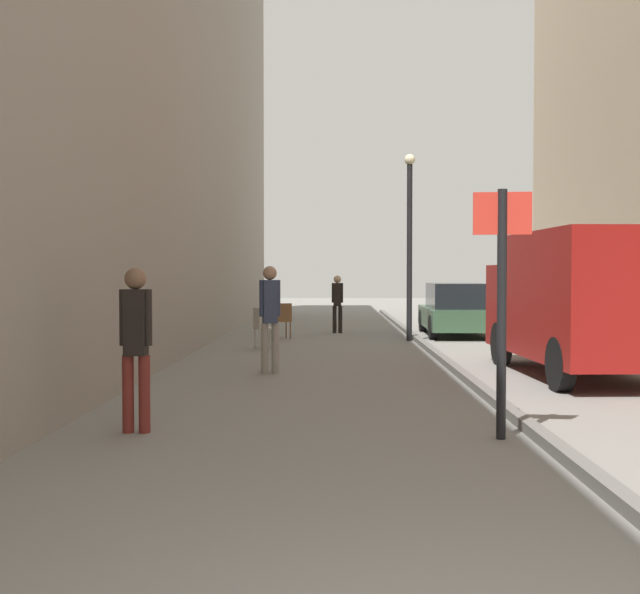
{
  "coord_description": "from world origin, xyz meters",
  "views": [
    {
      "loc": [
        -0.56,
        -2.93,
        1.73
      ],
      "look_at": [
        -0.79,
        11.4,
        1.3
      ],
      "focal_mm": 44.53,
      "sensor_mm": 36.0,
      "label": 1
    }
  ],
  "objects_px": {
    "cafe_chair_near_window": "(282,318)",
    "lamp_post": "(410,234)",
    "pedestrian_main_foreground": "(270,312)",
    "pedestrian_mid_block": "(136,338)",
    "cafe_chair_by_doorway": "(262,325)",
    "delivery_van": "(583,300)",
    "parked_car": "(457,310)",
    "street_sign_post": "(502,291)",
    "pedestrian_far_crossing": "(337,300)"
  },
  "relations": [
    {
      "from": "delivery_van",
      "to": "lamp_post",
      "type": "relative_size",
      "value": 1.05
    },
    {
      "from": "pedestrian_far_crossing",
      "to": "cafe_chair_near_window",
      "type": "xyz_separation_m",
      "value": [
        -1.46,
        -2.06,
        -0.41
      ]
    },
    {
      "from": "pedestrian_main_foreground",
      "to": "street_sign_post",
      "type": "relative_size",
      "value": 0.71
    },
    {
      "from": "lamp_post",
      "to": "cafe_chair_by_doorway",
      "type": "relative_size",
      "value": 5.06
    },
    {
      "from": "pedestrian_main_foreground",
      "to": "parked_car",
      "type": "xyz_separation_m",
      "value": [
        4.54,
        8.45,
        -0.36
      ]
    },
    {
      "from": "pedestrian_main_foreground",
      "to": "cafe_chair_near_window",
      "type": "distance_m",
      "value": 7.19
    },
    {
      "from": "delivery_van",
      "to": "lamp_post",
      "type": "distance_m",
      "value": 7.52
    },
    {
      "from": "parked_car",
      "to": "lamp_post",
      "type": "bearing_deg",
      "value": -129.4
    },
    {
      "from": "lamp_post",
      "to": "cafe_chair_by_doorway",
      "type": "height_order",
      "value": "lamp_post"
    },
    {
      "from": "pedestrian_far_crossing",
      "to": "street_sign_post",
      "type": "bearing_deg",
      "value": -79.53
    },
    {
      "from": "cafe_chair_by_doorway",
      "to": "pedestrian_main_foreground",
      "type": "bearing_deg",
      "value": -17.37
    },
    {
      "from": "street_sign_post",
      "to": "cafe_chair_by_doorway",
      "type": "distance_m",
      "value": 10.38
    },
    {
      "from": "pedestrian_mid_block",
      "to": "delivery_van",
      "type": "bearing_deg",
      "value": 38.18
    },
    {
      "from": "pedestrian_mid_block",
      "to": "cafe_chair_by_doorway",
      "type": "height_order",
      "value": "pedestrian_mid_block"
    },
    {
      "from": "pedestrian_main_foreground",
      "to": "cafe_chair_near_window",
      "type": "xyz_separation_m",
      "value": [
        -0.24,
        7.17,
        -0.52
      ]
    },
    {
      "from": "pedestrian_mid_block",
      "to": "cafe_chair_by_doorway",
      "type": "bearing_deg",
      "value": 88.19
    },
    {
      "from": "street_sign_post",
      "to": "delivery_van",
      "type": "bearing_deg",
      "value": -109.92
    },
    {
      "from": "pedestrian_far_crossing",
      "to": "cafe_chair_by_doorway",
      "type": "height_order",
      "value": "pedestrian_far_crossing"
    },
    {
      "from": "pedestrian_mid_block",
      "to": "parked_car",
      "type": "xyz_separation_m",
      "value": [
        5.59,
        13.53,
        -0.32
      ]
    },
    {
      "from": "pedestrian_main_foreground",
      "to": "street_sign_post",
      "type": "height_order",
      "value": "street_sign_post"
    },
    {
      "from": "pedestrian_main_foreground",
      "to": "street_sign_post",
      "type": "distance_m",
      "value": 6.07
    },
    {
      "from": "street_sign_post",
      "to": "lamp_post",
      "type": "height_order",
      "value": "lamp_post"
    },
    {
      "from": "pedestrian_main_foreground",
      "to": "cafe_chair_by_doorway",
      "type": "distance_m",
      "value": 4.48
    },
    {
      "from": "pedestrian_main_foreground",
      "to": "street_sign_post",
      "type": "xyz_separation_m",
      "value": [
        2.84,
        -5.34,
        0.48
      ]
    },
    {
      "from": "pedestrian_mid_block",
      "to": "cafe_chair_near_window",
      "type": "height_order",
      "value": "pedestrian_mid_block"
    },
    {
      "from": "pedestrian_far_crossing",
      "to": "parked_car",
      "type": "height_order",
      "value": "pedestrian_far_crossing"
    },
    {
      "from": "cafe_chair_near_window",
      "to": "cafe_chair_by_doorway",
      "type": "distance_m",
      "value": 2.77
    },
    {
      "from": "street_sign_post",
      "to": "cafe_chair_near_window",
      "type": "xyz_separation_m",
      "value": [
        -3.08,
        12.51,
        -1.0
      ]
    },
    {
      "from": "pedestrian_mid_block",
      "to": "pedestrian_far_crossing",
      "type": "bearing_deg",
      "value": 82.27
    },
    {
      "from": "delivery_van",
      "to": "street_sign_post",
      "type": "xyz_separation_m",
      "value": [
        -2.41,
        -4.99,
        0.26
      ]
    },
    {
      "from": "pedestrian_far_crossing",
      "to": "street_sign_post",
      "type": "xyz_separation_m",
      "value": [
        1.62,
        -14.57,
        0.59
      ]
    },
    {
      "from": "lamp_post",
      "to": "cafe_chair_near_window",
      "type": "relative_size",
      "value": 5.06
    },
    {
      "from": "delivery_van",
      "to": "cafe_chair_by_doorway",
      "type": "distance_m",
      "value": 7.53
    },
    {
      "from": "pedestrian_far_crossing",
      "to": "lamp_post",
      "type": "xyz_separation_m",
      "value": [
        1.82,
        -2.54,
        1.76
      ]
    },
    {
      "from": "parked_car",
      "to": "cafe_chair_by_doorway",
      "type": "distance_m",
      "value": 6.49
    },
    {
      "from": "pedestrian_main_foreground",
      "to": "parked_car",
      "type": "distance_m",
      "value": 9.6
    },
    {
      "from": "pedestrian_main_foreground",
      "to": "pedestrian_mid_block",
      "type": "relative_size",
      "value": 1.04
    },
    {
      "from": "lamp_post",
      "to": "cafe_chair_by_doorway",
      "type": "bearing_deg",
      "value": -147.59
    },
    {
      "from": "lamp_post",
      "to": "cafe_chair_near_window",
      "type": "xyz_separation_m",
      "value": [
        -3.28,
        0.48,
        -2.18
      ]
    },
    {
      "from": "delivery_van",
      "to": "lamp_post",
      "type": "bearing_deg",
      "value": 104.8
    },
    {
      "from": "pedestrian_main_foreground",
      "to": "pedestrian_mid_block",
      "type": "distance_m",
      "value": 5.19
    },
    {
      "from": "cafe_chair_near_window",
      "to": "lamp_post",
      "type": "bearing_deg",
      "value": -28.68
    },
    {
      "from": "cafe_chair_by_doorway",
      "to": "parked_car",
      "type": "bearing_deg",
      "value": 104.11
    },
    {
      "from": "lamp_post",
      "to": "parked_car",
      "type": "bearing_deg",
      "value": 49.48
    },
    {
      "from": "pedestrian_mid_block",
      "to": "delivery_van",
      "type": "distance_m",
      "value": 7.87
    },
    {
      "from": "pedestrian_main_foreground",
      "to": "lamp_post",
      "type": "relative_size",
      "value": 0.39
    },
    {
      "from": "lamp_post",
      "to": "cafe_chair_near_window",
      "type": "bearing_deg",
      "value": 171.71
    },
    {
      "from": "pedestrian_main_foreground",
      "to": "pedestrian_mid_block",
      "type": "xyz_separation_m",
      "value": [
        -1.05,
        -5.08,
        -0.04
      ]
    },
    {
      "from": "pedestrian_main_foreground",
      "to": "cafe_chair_by_doorway",
      "type": "relative_size",
      "value": 1.97
    },
    {
      "from": "pedestrian_main_foreground",
      "to": "lamp_post",
      "type": "height_order",
      "value": "lamp_post"
    }
  ]
}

